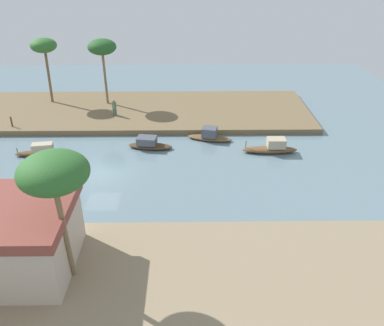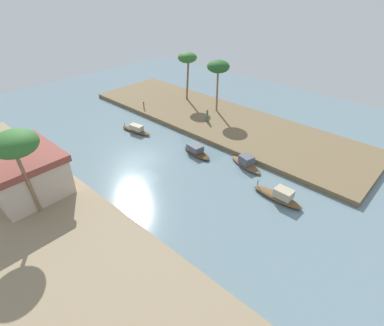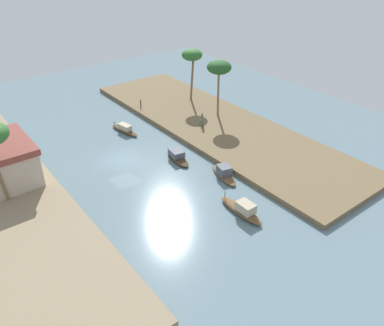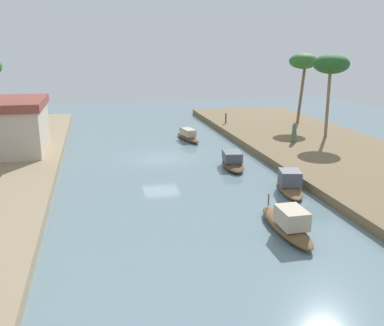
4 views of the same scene
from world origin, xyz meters
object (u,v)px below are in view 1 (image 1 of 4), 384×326
sampan_with_tall_canopy (210,136)px  sampan_foreground (149,144)px  palm_tree_left_far (44,47)px  riverside_building (8,238)px  sampan_open_hull (42,151)px  palm_tree_left_near (102,48)px  sampan_with_red_awning (272,147)px  mooring_post (11,122)px  palm_tree_right_short (54,174)px  person_on_near_bank (114,109)px

sampan_with_tall_canopy → sampan_foreground: (5.19, 1.56, -0.03)m
palm_tree_left_far → riverside_building: palm_tree_left_far is taller
sampan_open_hull → riverside_building: size_ratio=0.66×
palm_tree_left_near → riverside_building: size_ratio=1.00×
sampan_foreground → riverside_building: 15.95m
sampan_with_red_awning → mooring_post: size_ratio=4.76×
mooring_post → palm_tree_left_far: palm_tree_left_far is taller
sampan_with_red_awning → palm_tree_left_near: bearing=-34.0°
sampan_open_hull → palm_tree_right_short: palm_tree_right_short is taller
sampan_with_red_awning → sampan_foreground: size_ratio=1.17×
sampan_with_red_awning → palm_tree_right_short: 20.25m
riverside_building → palm_tree_left_far: bearing=-78.3°
person_on_near_bank → mooring_post: 9.33m
mooring_post → palm_tree_left_far: size_ratio=0.15×
palm_tree_left_far → riverside_building: bearing=101.9°
palm_tree_left_far → sampan_foreground: bearing=136.8°
mooring_post → riverside_building: bearing=111.0°
sampan_foreground → palm_tree_left_near: bearing=-54.2°
sampan_open_hull → sampan_with_red_awning: 18.82m
sampan_open_hull → palm_tree_left_far: (2.37, -11.41, 5.86)m
palm_tree_left_near → palm_tree_left_far: bearing=-6.7°
palm_tree_left_far → palm_tree_right_short: (-8.45, 25.83, 0.24)m
sampan_open_hull → palm_tree_left_far: palm_tree_left_far is taller
person_on_near_bank → palm_tree_left_near: (1.28, -3.42, 5.10)m
sampan_with_tall_canopy → palm_tree_left_far: 19.32m
sampan_foreground → sampan_with_red_awning: bearing=-177.3°
person_on_near_bank → palm_tree_left_far: (7.21, -4.12, 5.07)m
sampan_with_tall_canopy → palm_tree_left_far: bearing=-14.7°
person_on_near_bank → sampan_open_hull: bearing=100.0°
sampan_with_red_awning → mooring_post: (22.92, -4.49, 0.55)m
sampan_open_hull → mooring_post: mooring_post is taller
palm_tree_left_near → palm_tree_left_far: (5.93, -0.70, -0.03)m
palm_tree_left_far → mooring_post: bearing=75.7°
sampan_foreground → mooring_post: 13.25m
sampan_open_hull → palm_tree_left_near: 12.73m
palm_tree_right_short → riverside_building: palm_tree_right_short is taller
sampan_with_red_awning → palm_tree_left_near: 19.46m
sampan_foreground → palm_tree_left_far: (11.01, -10.34, 5.83)m
sampan_foreground → palm_tree_left_far: 16.20m
palm_tree_left_near → riverside_building: 24.72m
person_on_near_bank → sampan_foreground: bearing=165.0°
sampan_with_tall_canopy → mooring_post: size_ratio=4.28×
sampan_open_hull → sampan_with_tall_canopy: 14.08m
palm_tree_left_near → palm_tree_right_short: (-2.52, 25.13, 0.21)m
palm_tree_left_far → palm_tree_right_short: 27.17m
palm_tree_right_short → riverside_building: size_ratio=1.05×
mooring_post → palm_tree_left_near: (-7.66, -6.09, 5.25)m
sampan_with_red_awning → sampan_with_tall_canopy: bearing=-25.8°
sampan_foreground → mooring_post: mooring_post is taller
sampan_with_tall_canopy → riverside_building: (10.91, 16.32, 1.95)m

